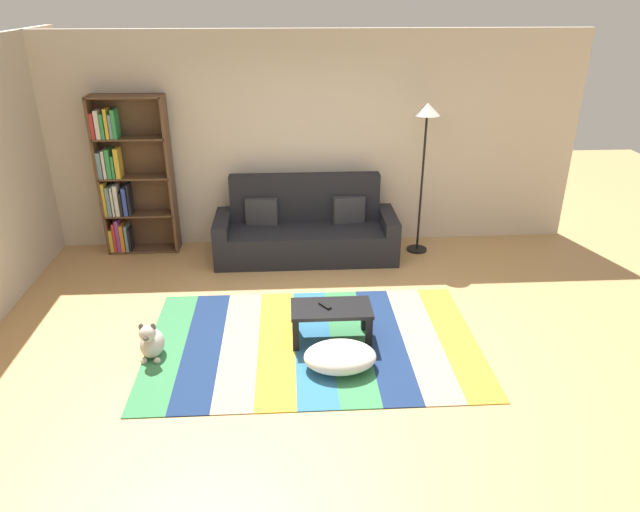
{
  "coord_description": "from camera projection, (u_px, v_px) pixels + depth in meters",
  "views": [
    {
      "loc": [
        -0.36,
        -4.76,
        3.11
      ],
      "look_at": [
        -0.04,
        0.56,
        0.65
      ],
      "focal_mm": 32.43,
      "sensor_mm": 36.0,
      "label": 1
    }
  ],
  "objects": [
    {
      "name": "ground_plane",
      "position": [
        328.0,
        340.0,
        5.64
      ],
      "size": [
        14.0,
        14.0,
        0.0
      ],
      "primitive_type": "plane",
      "color": "tan"
    },
    {
      "name": "back_wall",
      "position": [
        314.0,
        141.0,
        7.38
      ],
      "size": [
        6.8,
        0.1,
        2.7
      ],
      "primitive_type": "cube",
      "color": "beige",
      "rests_on": "ground_plane"
    },
    {
      "name": "rug",
      "position": [
        313.0,
        343.0,
        5.59
      ],
      "size": [
        3.17,
        2.01,
        0.01
      ],
      "color": "#387F4C",
      "rests_on": "ground_plane"
    },
    {
      "name": "couch",
      "position": [
        306.0,
        230.0,
        7.32
      ],
      "size": [
        2.26,
        0.8,
        1.0
      ],
      "color": "black",
      "rests_on": "ground_plane"
    },
    {
      "name": "bookshelf",
      "position": [
        127.0,
        180.0,
        7.2
      ],
      "size": [
        0.9,
        0.28,
        1.99
      ],
      "color": "brown",
      "rests_on": "ground_plane"
    },
    {
      "name": "coffee_table",
      "position": [
        331.0,
        313.0,
        5.52
      ],
      "size": [
        0.77,
        0.41,
        0.36
      ],
      "color": "black",
      "rests_on": "rug"
    },
    {
      "name": "pouf",
      "position": [
        340.0,
        357.0,
        5.17
      ],
      "size": [
        0.65,
        0.48,
        0.23
      ],
      "primitive_type": "ellipsoid",
      "color": "white",
      "rests_on": "rug"
    },
    {
      "name": "dog",
      "position": [
        151.0,
        342.0,
        5.32
      ],
      "size": [
        0.22,
        0.35,
        0.4
      ],
      "color": "beige",
      "rests_on": "ground_plane"
    },
    {
      "name": "standing_lamp",
      "position": [
        426.0,
        130.0,
        6.92
      ],
      "size": [
        0.32,
        0.32,
        1.9
      ],
      "color": "black",
      "rests_on": "ground_plane"
    },
    {
      "name": "tv_remote",
      "position": [
        325.0,
        305.0,
        5.5
      ],
      "size": [
        0.12,
        0.15,
        0.02
      ],
      "primitive_type": "cube",
      "rotation": [
        0.0,
        0.0,
        0.6
      ],
      "color": "black",
      "rests_on": "coffee_table"
    }
  ]
}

